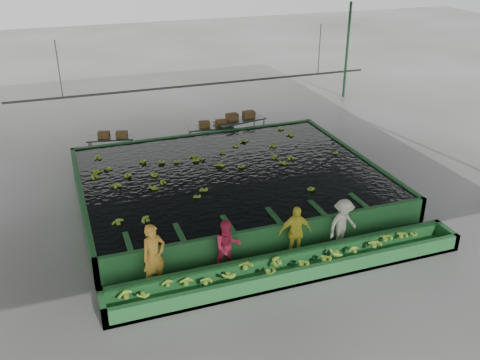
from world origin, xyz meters
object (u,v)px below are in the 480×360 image
object	(u,v)px
worker_c	(295,232)
packing_table_right	(240,130)
flotation_tank	(230,183)
box_stack_left	(113,138)
packing_table_left	(111,147)
box_stack_right	(240,119)
worker_a	(154,256)
box_stack_mid	(213,126)
sorting_trough	(292,268)
worker_d	(343,224)
packing_table_mid	(211,136)
worker_b	(227,247)

from	to	relation	value
worker_c	packing_table_right	size ratio (longest dim) A/B	0.73
flotation_tank	box_stack_left	size ratio (longest dim) A/B	8.66
packing_table_left	box_stack_right	distance (m)	5.54
flotation_tank	packing_table_left	world-z (taller)	flotation_tank
box_stack_left	box_stack_right	world-z (taller)	box_stack_right
flotation_tank	worker_a	size ratio (longest dim) A/B	5.61
box_stack_right	box_stack_mid	bearing A→B (deg)	-172.42
box_stack_mid	box_stack_right	bearing A→B (deg)	7.58
flotation_tank	box_stack_mid	bearing A→B (deg)	80.14
sorting_trough	worker_d	xyz separation A→B (m)	(1.92, 0.80, 0.52)
worker_c	box_stack_right	world-z (taller)	worker_c
flotation_tank	worker_c	xyz separation A→B (m)	(0.44, -4.30, 0.35)
sorting_trough	packing_table_mid	size ratio (longest dim) A/B	5.28
box_stack_left	box_stack_mid	bearing A→B (deg)	-2.25
worker_c	packing_table_right	world-z (taller)	worker_c
worker_c	worker_d	size ratio (longest dim) A/B	1.04
packing_table_right	packing_table_mid	bearing A→B (deg)	-175.83
worker_d	box_stack_left	world-z (taller)	worker_d
sorting_trough	box_stack_mid	bearing A→B (deg)	85.27
sorting_trough	worker_a	bearing A→B (deg)	167.10
flotation_tank	packing_table_right	distance (m)	5.17
worker_d	packing_table_mid	xyz separation A→B (m)	(-1.21, 8.95, -0.34)
sorting_trough	packing_table_right	size ratio (longest dim) A/B	4.57
packing_table_mid	box_stack_right	bearing A→B (deg)	6.28
worker_d	packing_table_left	world-z (taller)	worker_d
packing_table_right	box_stack_left	size ratio (longest dim) A/B	1.90
worker_a	packing_table_mid	xyz separation A→B (m)	(4.20, 8.95, -0.46)
worker_c	worker_d	bearing A→B (deg)	7.33
worker_a	packing_table_left	distance (m)	9.20
packing_table_mid	box_stack_left	size ratio (longest dim) A/B	1.64
packing_table_left	packing_table_right	world-z (taller)	packing_table_right
packing_table_mid	box_stack_right	size ratio (longest dim) A/B	1.49
flotation_tank	worker_d	distance (m)	4.72
packing_table_left	box_stack_right	xyz separation A→B (m)	(5.51, -0.09, 0.59)
worker_b	worker_c	xyz separation A→B (m)	(1.97, 0.00, 0.03)
worker_b	box_stack_mid	distance (m)	9.23
packing_table_mid	sorting_trough	bearing A→B (deg)	-94.16
worker_d	flotation_tank	bearing A→B (deg)	98.19
worker_b	packing_table_left	size ratio (longest dim) A/B	0.84
worker_b	box_stack_mid	size ratio (longest dim) A/B	1.33
worker_b	box_stack_right	xyz separation A→B (m)	(3.64, 9.10, 0.23)
worker_a	box_stack_right	size ratio (longest dim) A/B	1.40
packing_table_left	box_stack_left	bearing A→B (deg)	-43.91
box_stack_right	box_stack_left	bearing A→B (deg)	-179.87
worker_c	packing_table_left	bearing A→B (deg)	120.01
flotation_tank	packing_table_left	distance (m)	5.96
box_stack_mid	box_stack_right	world-z (taller)	box_stack_right
worker_b	worker_a	bearing A→B (deg)	-176.93
packing_table_left	packing_table_mid	bearing A→B (deg)	-3.36
packing_table_left	box_stack_right	bearing A→B (deg)	-0.91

